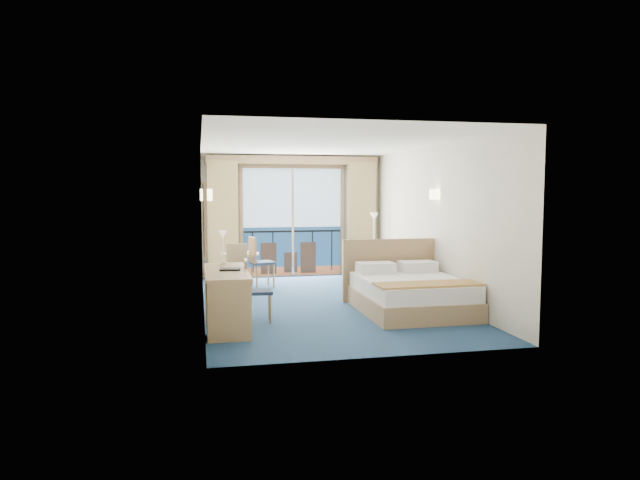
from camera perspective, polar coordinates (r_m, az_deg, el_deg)
The scene contains 22 objects.
floor at distance 9.80m, azimuth 0.32°, elevation -6.30°, with size 6.50×6.50×0.00m, color navy.
room_walls at distance 9.61m, azimuth 0.33°, elevation 4.15°, with size 4.04×6.54×2.72m.
balcony_door at distance 12.80m, azimuth -2.78°, elevation 1.51°, with size 2.36×0.03×2.52m.
curtain_left at distance 12.49m, azimuth -9.68°, elevation 1.97°, with size 0.65×0.22×2.55m, color tan.
curtain_right at distance 12.99m, azimuth 4.12°, elevation 2.14°, with size 0.65×0.22×2.55m, color tan.
pelmet at distance 12.68m, azimuth -2.69°, elevation 7.98°, with size 3.80×0.25×0.18m, color #A08357.
mirror at distance 7.90m, azimuth -11.41°, elevation 2.22°, with size 0.05×1.25×0.95m.
wall_print at distance 9.85m, azimuth -11.54°, elevation 3.04°, with size 0.04×0.42×0.52m.
sconce_left at distance 8.79m, azimuth -11.31°, elevation 4.45°, with size 0.18×0.18×0.18m, color #FFECB2.
sconce_right at distance 10.07m, azimuth 11.40°, elevation 4.50°, with size 0.18×0.18×0.18m, color #FFECB2.
bed at distance 9.18m, azimuth 8.96°, elevation -5.22°, with size 1.72×2.04×1.08m.
nightstand at distance 10.66m, azimuth 9.07°, elevation -3.81°, with size 0.46×0.43×0.60m, color tan.
phone at distance 10.65m, azimuth 9.08°, elevation -1.97°, with size 0.19×0.15×0.09m, color white.
armchair at distance 12.23m, azimuth 5.73°, elevation -2.42°, with size 0.74×0.76×0.69m, color #40454E.
floor_lamp at distance 12.52m, azimuth 5.42°, elevation 1.16°, with size 0.20×0.20×1.43m.
desk at distance 7.68m, azimuth -9.17°, elevation -6.14°, with size 0.59×1.71×0.80m.
desk_chair at distance 8.41m, azimuth -6.68°, elevation -4.65°, with size 0.43×0.42×0.91m.
folder at distance 8.09m, azimuth -8.97°, elevation -2.90°, with size 0.28×0.21×0.03m, color black.
desk_lamp at distance 8.63m, azimuth -9.68°, elevation -0.06°, with size 0.13×0.13×0.49m.
round_table at distance 11.38m, azimuth -8.06°, elevation -2.12°, with size 0.76×0.76×0.69m.
table_chair_a at distance 11.38m, azimuth -6.19°, elevation -1.88°, with size 0.51×0.51×1.00m.
table_chair_b at distance 10.80m, azimuth -8.36°, elevation -2.53°, with size 0.45×0.46×0.91m.
Camera 1 is at (-2.05, -9.39, 1.92)m, focal length 32.00 mm.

